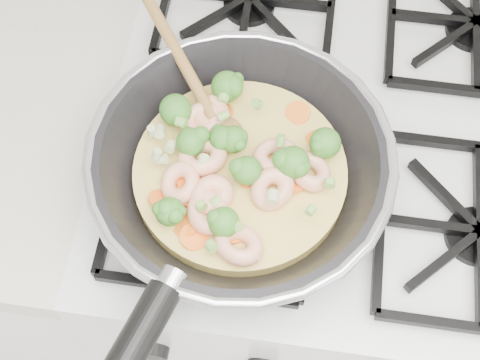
# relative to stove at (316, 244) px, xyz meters

# --- Properties ---
(stove) EXTENTS (0.60, 0.60, 0.92)m
(stove) POSITION_rel_stove_xyz_m (0.00, 0.00, 0.00)
(stove) COLOR silver
(stove) RESTS_ON ground
(skillet) EXTENTS (0.35, 0.59, 0.09)m
(skillet) POSITION_rel_stove_xyz_m (-0.13, -0.13, 0.50)
(skillet) COLOR black
(skillet) RESTS_ON stove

